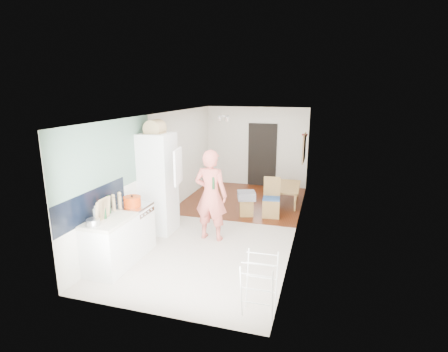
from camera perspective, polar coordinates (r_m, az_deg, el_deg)
The scene contains 32 objects.
room_shell at distance 7.79m, azimuth 0.21°, elevation 0.77°, with size 3.20×7.00×2.50m, color white, non-canonical shape.
floor at distance 8.17m, azimuth 0.21°, elevation -7.80°, with size 3.20×7.00×0.01m, color beige.
wood_floor_overlay at distance 9.85m, azimuth 3.23°, elevation -3.91°, with size 3.20×3.30×0.01m, color #5E2210.
sage_wall_panel at distance 6.56m, azimuth -18.34°, elevation 2.88°, with size 0.02×3.00×1.30m, color slate.
tile_splashback at distance 6.30m, azimuth -20.64°, elevation -4.35°, with size 0.02×1.90×0.50m, color black.
doorway_recess at distance 11.12m, azimuth 6.25°, elevation 3.40°, with size 0.90×0.04×2.00m, color black.
base_cabinet at distance 6.39m, azimuth -17.99°, elevation -10.77°, with size 0.60×0.90×0.86m, color white.
worktop at distance 6.22m, azimuth -18.31°, elevation -6.92°, with size 0.62×0.92×0.06m, color beige.
range_cooker at distance 6.96m, azimuth -14.52°, elevation -8.35°, with size 0.60×0.60×0.88m, color white.
cooker_top at distance 6.81m, azimuth -14.76°, elevation -4.76°, with size 0.60×0.60×0.04m, color silver.
fridge_housing at distance 7.59m, azimuth -10.71°, elevation -1.20°, with size 0.66×0.66×2.15m, color white.
fridge_door at distance 6.96m, azimuth -7.52°, elevation 1.56°, with size 0.56×0.04×0.70m, color white.
fridge_interior at distance 7.35m, azimuth -8.72°, elevation 2.18°, with size 0.02×0.52×0.66m, color white.
pinboard at distance 9.32m, azimuth 12.96°, elevation 4.49°, with size 0.03×0.90×0.70m, color tan.
pinboard_frame at distance 9.32m, azimuth 12.87°, elevation 4.50°, with size 0.01×0.94×0.74m, color #A17A45.
wall_sconce at distance 9.93m, azimuth 13.05°, elevation 6.23°, with size 0.18×0.18×0.16m, color maroon.
person at distance 7.05m, azimuth -2.17°, elevation -1.83°, with size 0.81×0.53×2.23m, color #E2685B.
dining_table at distance 9.67m, azimuth 10.02°, elevation -3.18°, with size 1.19×0.66×0.42m, color #A17A45.
dining_chair at distance 8.52m, azimuth 7.74°, elevation -3.56°, with size 0.40×0.40×0.96m, color #A17A45, non-canonical shape.
stool at distance 8.63m, azimuth 3.67°, elevation -5.10°, with size 0.33×0.33×0.43m, color #A17A45, non-canonical shape.
grey_drape at distance 8.50m, azimuth 3.68°, elevation -3.19°, with size 0.42×0.42×0.19m, color gray.
drying_rack at distance 5.01m, azimuth 5.79°, elevation -17.45°, with size 0.44×0.40×0.86m, color white, non-canonical shape.
bread_bin at distance 7.37m, azimuth -11.22°, elevation 7.64°, with size 0.38×0.36×0.20m, color tan, non-canonical shape.
red_casserole at distance 6.70m, azimuth -14.74°, elevation -4.02°, with size 0.32×0.32×0.19m, color #D93D0B.
steel_pan at distance 5.99m, azimuth -20.58°, elevation -7.09°, with size 0.22×0.22×0.11m, color silver.
held_bottle at distance 6.89m, azimuth -1.73°, elevation -1.15°, with size 0.05×0.05×0.25m, color #17421F.
bottle_a at distance 6.20m, azimuth -18.95°, elevation -5.44°, with size 0.06×0.06×0.27m, color #17421F.
bottle_b at distance 6.43m, azimuth -18.32°, elevation -4.68°, with size 0.06×0.06×0.27m, color #17421F.
bottle_c at distance 6.13m, azimuth -20.17°, elevation -6.04°, with size 0.09×0.09×0.21m, color silver.
pepper_mill_front at distance 6.55m, azimuth -17.59°, elevation -4.41°, with size 0.07×0.07×0.24m, color tan.
pepper_mill_back at distance 6.64m, azimuth -16.64°, elevation -4.06°, with size 0.07×0.07×0.24m, color tan.
chopping_boards at distance 6.11m, azimuth -19.20°, elevation -5.15°, with size 0.04×0.28×0.38m, color tan, non-canonical shape.
Camera 1 is at (2.12, -7.28, 3.04)m, focal length 28.00 mm.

